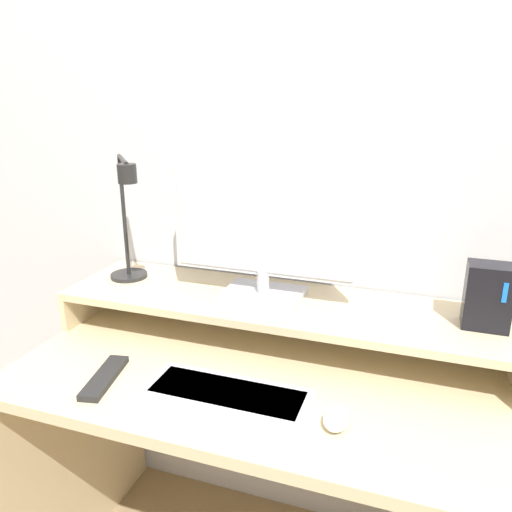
{
  "coord_description": "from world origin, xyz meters",
  "views": [
    {
      "loc": [
        0.37,
        -0.74,
        1.44
      ],
      "look_at": [
        -0.02,
        0.37,
        1.05
      ],
      "focal_mm": 35.0,
      "sensor_mm": 36.0,
      "label": 1
    }
  ],
  "objects_px": {
    "keyboard": "(227,394)",
    "mouse": "(337,418)",
    "remote_control": "(105,377)",
    "router_dock": "(488,296)",
    "monitor": "(263,233)",
    "desk_lamp": "(127,227)"
  },
  "relations": [
    {
      "from": "monitor",
      "to": "remote_control",
      "type": "relative_size",
      "value": 2.66
    },
    {
      "from": "desk_lamp",
      "to": "router_dock",
      "type": "relative_size",
      "value": 2.36
    },
    {
      "from": "keyboard",
      "to": "remote_control",
      "type": "height_order",
      "value": "keyboard"
    },
    {
      "from": "desk_lamp",
      "to": "remote_control",
      "type": "relative_size",
      "value": 1.95
    },
    {
      "from": "router_dock",
      "to": "keyboard",
      "type": "distance_m",
      "value": 0.68
    },
    {
      "from": "keyboard",
      "to": "mouse",
      "type": "distance_m",
      "value": 0.26
    },
    {
      "from": "monitor",
      "to": "router_dock",
      "type": "height_order",
      "value": "monitor"
    },
    {
      "from": "keyboard",
      "to": "mouse",
      "type": "xyz_separation_m",
      "value": [
        0.26,
        -0.02,
        0.01
      ]
    },
    {
      "from": "monitor",
      "to": "mouse",
      "type": "xyz_separation_m",
      "value": [
        0.28,
        -0.34,
        -0.29
      ]
    },
    {
      "from": "router_dock",
      "to": "desk_lamp",
      "type": "bearing_deg",
      "value": -177.56
    },
    {
      "from": "monitor",
      "to": "desk_lamp",
      "type": "xyz_separation_m",
      "value": [
        -0.41,
        -0.04,
        -0.01
      ]
    },
    {
      "from": "desk_lamp",
      "to": "router_dock",
      "type": "height_order",
      "value": "desk_lamp"
    },
    {
      "from": "keyboard",
      "to": "remote_control",
      "type": "xyz_separation_m",
      "value": [
        -0.32,
        -0.03,
        -0.0
      ]
    },
    {
      "from": "keyboard",
      "to": "monitor",
      "type": "bearing_deg",
      "value": 93.64
    },
    {
      "from": "desk_lamp",
      "to": "mouse",
      "type": "xyz_separation_m",
      "value": [
        0.69,
        -0.3,
        -0.29
      ]
    },
    {
      "from": "monitor",
      "to": "router_dock",
      "type": "bearing_deg",
      "value": 0.31
    },
    {
      "from": "desk_lamp",
      "to": "keyboard",
      "type": "distance_m",
      "value": 0.59
    },
    {
      "from": "desk_lamp",
      "to": "remote_control",
      "type": "bearing_deg",
      "value": -70.39
    },
    {
      "from": "desk_lamp",
      "to": "keyboard",
      "type": "xyz_separation_m",
      "value": [
        0.43,
        -0.29,
        -0.3
      ]
    },
    {
      "from": "keyboard",
      "to": "router_dock",
      "type": "bearing_deg",
      "value": 30.38
    },
    {
      "from": "router_dock",
      "to": "remote_control",
      "type": "bearing_deg",
      "value": -157.77
    },
    {
      "from": "router_dock",
      "to": "keyboard",
      "type": "bearing_deg",
      "value": -149.62
    }
  ]
}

